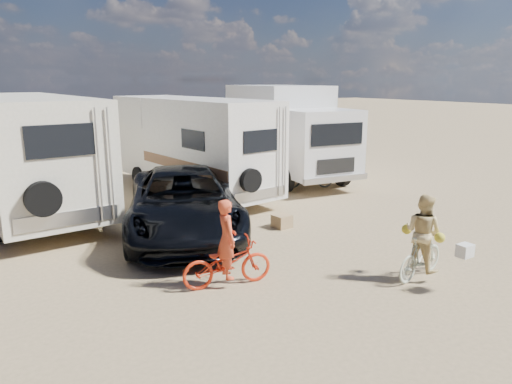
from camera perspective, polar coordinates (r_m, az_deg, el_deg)
ground at (r=11.08m, az=7.57°, el=-7.10°), size 140.00×140.00×0.00m
rv_main at (r=16.26m, az=-7.68°, el=5.37°), size 2.95×7.42×3.25m
rv_left at (r=15.43m, az=-25.74°, el=4.01°), size 3.01×8.40×3.39m
box_truck at (r=18.66m, az=3.95°, el=7.05°), size 3.50×6.80×3.63m
dark_suv at (r=12.17m, az=-8.68°, el=-1.22°), size 4.74×6.49×1.64m
bike_man at (r=9.12m, az=-3.48°, el=-8.50°), size 1.83×0.95×0.91m
bike_woman at (r=10.01m, az=19.19°, el=-7.28°), size 1.54×0.64×0.90m
rider_man at (r=9.01m, az=-3.51°, el=-6.71°), size 0.47×0.62×1.52m
rider_woman at (r=9.91m, az=19.33°, el=-5.57°), size 0.68×0.82×1.53m
bike_parked at (r=17.34m, az=6.37°, el=2.05°), size 1.90×1.39×0.95m
cooler at (r=13.84m, az=-3.94°, el=-1.80°), size 0.62×0.46×0.48m
crate at (r=12.69m, az=3.12°, el=-3.51°), size 0.47×0.47×0.34m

